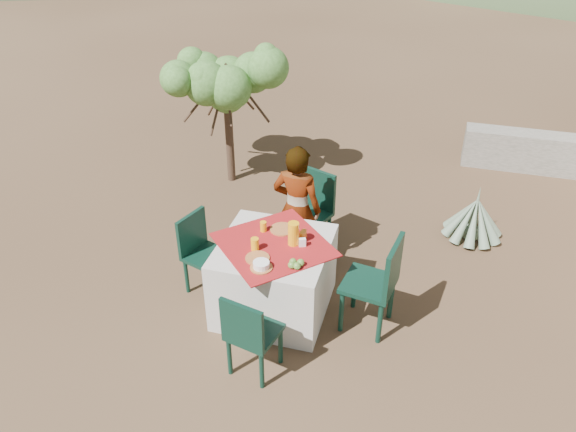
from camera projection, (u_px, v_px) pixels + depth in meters
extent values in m
plane|color=#3C291B|center=(235.00, 271.00, 6.09)|extent=(160.00, 160.00, 0.00)
cube|color=silver|center=(274.00, 277.00, 5.41)|extent=(1.02, 1.02, 0.75)
cube|color=maroon|center=(274.00, 245.00, 5.21)|extent=(1.30, 1.30, 0.01)
cylinder|color=black|center=(285.00, 235.00, 6.26)|extent=(0.05, 0.05, 0.47)
cylinder|color=black|center=(311.00, 246.00, 6.08)|extent=(0.05, 0.05, 0.47)
cylinder|color=black|center=(303.00, 221.00, 6.50)|extent=(0.05, 0.05, 0.47)
cylinder|color=black|center=(329.00, 232.00, 6.32)|extent=(0.05, 0.05, 0.47)
cube|color=black|center=(307.00, 216.00, 6.17)|extent=(0.56, 0.56, 0.04)
cube|color=black|center=(318.00, 189.00, 6.17)|extent=(0.42, 0.20, 0.46)
cylinder|color=black|center=(280.00, 344.00, 4.88)|extent=(0.04, 0.04, 0.42)
cylinder|color=black|center=(249.00, 332.00, 5.01)|extent=(0.04, 0.04, 0.42)
cylinder|color=black|center=(262.00, 369.00, 4.64)|extent=(0.04, 0.04, 0.42)
cylinder|color=black|center=(229.00, 355.00, 4.77)|extent=(0.04, 0.04, 0.42)
cube|color=black|center=(254.00, 332.00, 4.71)|extent=(0.47, 0.47, 0.04)
cube|color=black|center=(242.00, 325.00, 4.46)|extent=(0.39, 0.12, 0.41)
cylinder|color=black|center=(211.00, 287.00, 5.54)|extent=(0.04, 0.04, 0.42)
cylinder|color=black|center=(231.00, 270.00, 5.77)|extent=(0.04, 0.04, 0.42)
cylinder|color=black|center=(187.00, 275.00, 5.69)|extent=(0.04, 0.04, 0.42)
cylinder|color=black|center=(207.00, 260.00, 5.91)|extent=(0.04, 0.04, 0.42)
cube|color=black|center=(207.00, 256.00, 5.62)|extent=(0.49, 0.49, 0.04)
cube|color=black|center=(192.00, 232.00, 5.58)|extent=(0.16, 0.39, 0.41)
cylinder|color=black|center=(354.00, 287.00, 5.48)|extent=(0.05, 0.05, 0.49)
cylinder|color=black|center=(341.00, 310.00, 5.20)|extent=(0.05, 0.05, 0.49)
cylinder|color=black|center=(391.00, 298.00, 5.35)|extent=(0.05, 0.05, 0.49)
cylinder|color=black|center=(380.00, 322.00, 5.07)|extent=(0.05, 0.05, 0.49)
cube|color=black|center=(369.00, 284.00, 5.14)|extent=(0.52, 0.52, 0.04)
cube|color=black|center=(393.00, 267.00, 4.93)|extent=(0.11, 0.46, 0.48)
imported|color=#8C6651|center=(297.00, 209.00, 5.82)|extent=(0.55, 0.38, 1.43)
cylinder|color=#412C20|center=(229.00, 138.00, 7.51)|extent=(0.11, 0.11, 1.25)
sphere|color=#366123|center=(227.00, 93.00, 7.18)|extent=(0.54, 0.54, 0.54)
sphere|color=#366123|center=(263.00, 87.00, 6.99)|extent=(0.50, 0.50, 0.50)
sphere|color=#366123|center=(197.00, 81.00, 7.31)|extent=(0.46, 0.46, 0.46)
sphere|color=#366123|center=(246.00, 69.00, 7.46)|extent=(0.48, 0.48, 0.48)
sphere|color=#366123|center=(217.00, 103.00, 6.78)|extent=(0.43, 0.43, 0.43)
sphere|color=slate|center=(471.00, 233.00, 6.63)|extent=(0.23, 0.23, 0.23)
cone|color=slate|center=(476.00, 212.00, 6.48)|extent=(0.13, 0.13, 0.66)
cone|color=slate|center=(487.00, 217.00, 6.51)|extent=(0.41, 0.20, 0.57)
cone|color=slate|center=(483.00, 213.00, 6.59)|extent=(0.32, 0.35, 0.58)
cone|color=slate|center=(475.00, 211.00, 6.63)|extent=(0.15, 0.41, 0.56)
cone|color=slate|center=(468.00, 211.00, 6.64)|extent=(0.28, 0.37, 0.58)
cone|color=slate|center=(462.00, 213.00, 6.59)|extent=(0.40, 0.24, 0.57)
cone|color=slate|center=(461.00, 217.00, 6.52)|extent=(0.41, 0.20, 0.57)
cone|color=slate|center=(466.00, 221.00, 6.45)|extent=(0.32, 0.35, 0.58)
cone|color=slate|center=(473.00, 224.00, 6.40)|extent=(0.15, 0.41, 0.56)
cone|color=slate|center=(481.00, 224.00, 6.40)|extent=(0.28, 0.37, 0.58)
cone|color=slate|center=(487.00, 221.00, 6.44)|extent=(0.40, 0.24, 0.57)
cube|color=gray|center=(559.00, 155.00, 7.88)|extent=(2.60, 0.35, 0.55)
cylinder|color=#945627|center=(282.00, 229.00, 5.40)|extent=(0.24, 0.24, 0.01)
cylinder|color=#945627|center=(257.00, 258.00, 5.01)|extent=(0.22, 0.22, 0.01)
cylinder|color=#FFA910|center=(263.00, 226.00, 5.36)|extent=(0.06, 0.06, 0.10)
cylinder|color=#FFA910|center=(255.00, 244.00, 5.10)|extent=(0.07, 0.07, 0.12)
cylinder|color=#FFA910|center=(294.00, 234.00, 5.14)|extent=(0.10, 0.10, 0.23)
cylinder|color=#945627|center=(261.00, 268.00, 4.89)|extent=(0.20, 0.20, 0.01)
cylinder|color=white|center=(261.00, 265.00, 4.87)|extent=(0.15, 0.15, 0.05)
cylinder|color=orange|center=(303.00, 237.00, 5.22)|extent=(0.06, 0.06, 0.10)
cylinder|color=orange|center=(304.00, 234.00, 5.27)|extent=(0.05, 0.05, 0.08)
cube|color=white|center=(302.00, 242.00, 5.15)|extent=(0.07, 0.06, 0.08)
sphere|color=#5B8932|center=(293.00, 262.00, 4.92)|extent=(0.07, 0.07, 0.07)
sphere|color=#5B8932|center=(301.00, 262.00, 4.91)|extent=(0.07, 0.07, 0.07)
sphere|color=#5B8932|center=(297.00, 266.00, 4.87)|extent=(0.07, 0.07, 0.07)
sphere|color=#5B8932|center=(292.00, 265.00, 4.88)|extent=(0.07, 0.07, 0.07)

